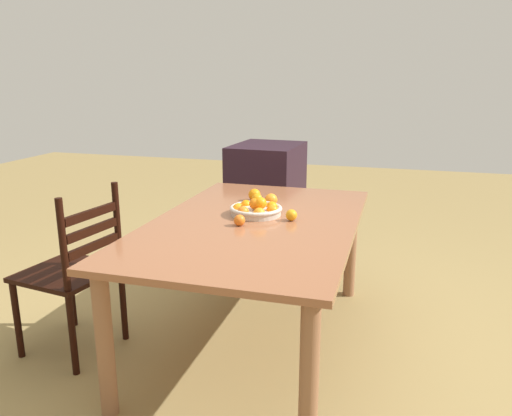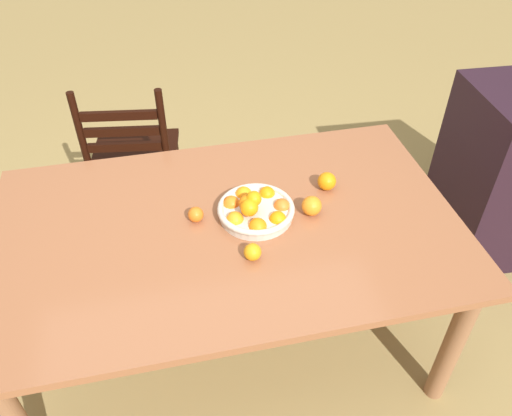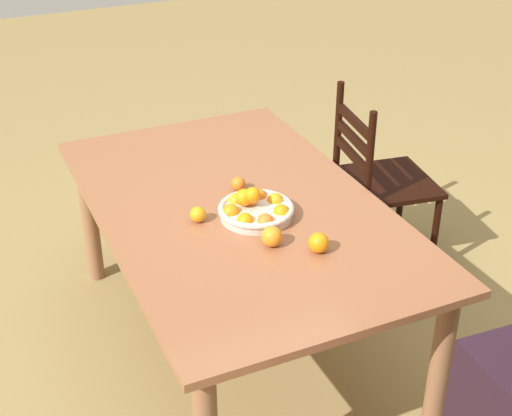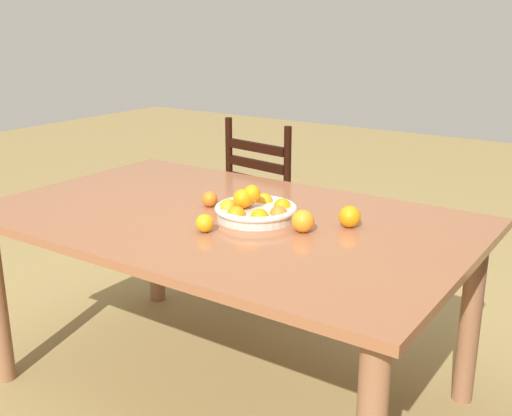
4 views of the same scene
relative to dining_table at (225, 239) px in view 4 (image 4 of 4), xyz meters
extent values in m
plane|color=olive|center=(0.00, 0.00, -0.64)|extent=(12.00, 12.00, 0.00)
cube|color=brown|center=(0.00, 0.00, 0.08)|extent=(1.77, 1.09, 0.03)
cylinder|color=#8B5C3D|center=(-0.80, 0.46, -0.29)|extent=(0.08, 0.08, 0.70)
cylinder|color=#8B5C3D|center=(0.80, 0.46, -0.29)|extent=(0.08, 0.08, 0.70)
cube|color=black|center=(-0.35, 0.96, -0.18)|extent=(0.51, 0.51, 0.03)
cylinder|color=black|center=(-0.12, 1.13, -0.41)|extent=(0.04, 0.04, 0.44)
cylinder|color=black|center=(-0.51, 1.19, -0.41)|extent=(0.04, 0.04, 0.44)
cylinder|color=black|center=(-0.18, 0.74, -0.41)|extent=(0.04, 0.04, 0.44)
cylinder|color=black|center=(-0.57, 0.80, -0.41)|extent=(0.04, 0.04, 0.44)
cylinder|color=black|center=(-0.18, 0.74, 0.07)|extent=(0.04, 0.04, 0.47)
cylinder|color=black|center=(-0.57, 0.80, 0.07)|extent=(0.04, 0.04, 0.47)
cube|color=black|center=(-0.38, 0.77, 0.00)|extent=(0.36, 0.08, 0.04)
cube|color=black|center=(-0.38, 0.77, 0.09)|extent=(0.36, 0.08, 0.04)
cube|color=black|center=(-0.38, 0.77, 0.17)|extent=(0.36, 0.08, 0.04)
cylinder|color=beige|center=(0.12, 0.03, 0.11)|extent=(0.28, 0.28, 0.04)
torus|color=beige|center=(0.12, 0.03, 0.13)|extent=(0.30, 0.30, 0.02)
sphere|color=orange|center=(0.22, 0.02, 0.13)|extent=(0.07, 0.07, 0.07)
sphere|color=orange|center=(0.18, 0.11, 0.13)|extent=(0.06, 0.06, 0.06)
sphere|color=orange|center=(0.09, 0.12, 0.13)|extent=(0.07, 0.07, 0.07)
sphere|color=orange|center=(0.03, 0.08, 0.13)|extent=(0.07, 0.07, 0.07)
sphere|color=orange|center=(0.03, -0.02, 0.13)|extent=(0.07, 0.07, 0.07)
sphere|color=orange|center=(0.10, -0.07, 0.13)|extent=(0.07, 0.07, 0.07)
sphere|color=orange|center=(0.19, -0.05, 0.13)|extent=(0.07, 0.07, 0.07)
sphere|color=orange|center=(0.11, 0.02, 0.19)|extent=(0.06, 0.06, 0.06)
sphere|color=orange|center=(0.08, 0.02, 0.17)|extent=(0.06, 0.06, 0.06)
sphere|color=orange|center=(0.09, -0.01, 0.17)|extent=(0.07, 0.07, 0.07)
sphere|color=orange|center=(0.33, -0.01, 0.13)|extent=(0.08, 0.08, 0.08)
sphere|color=orange|center=(0.44, 0.13, 0.13)|extent=(0.08, 0.08, 0.08)
sphere|color=orange|center=(0.06, -0.19, 0.13)|extent=(0.06, 0.06, 0.06)
sphere|color=orange|center=(-0.11, 0.05, 0.12)|extent=(0.06, 0.06, 0.06)
camera|label=1|loc=(-2.50, -0.73, 0.86)|focal=35.00mm
camera|label=2|loc=(-0.20, -1.41, 1.41)|focal=35.80mm
camera|label=3|loc=(2.38, -1.00, 1.56)|focal=51.83mm
camera|label=4|loc=(1.30, -1.72, 0.78)|focal=43.24mm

